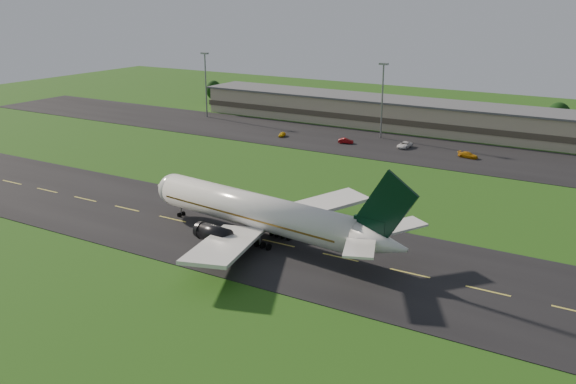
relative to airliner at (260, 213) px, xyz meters
The scene contains 12 objects.
ground 19.16m from the airliner, behind, with size 360.00×360.00×0.00m, color #204E13.
taxiway 19.14m from the airliner, behind, with size 220.00×30.00×0.10m, color black.
apron 74.60m from the airliner, 104.45° to the left, with size 260.00×30.00×0.10m, color black.
airliner is the anchor object (origin of this frame).
terminal 97.05m from the airliner, 97.21° to the left, with size 145.00×16.00×8.40m.
light_mast_west 109.06m from the airliner, 132.57° to the left, with size 2.40×1.20×20.35m.
light_mast_centre 81.64m from the airliner, 99.62° to the left, with size 2.40×1.20×20.35m.
tree_line 109.15m from the airliner, 75.03° to the left, with size 194.08×8.90×10.34m.
service_vehicle_a 77.48m from the airliner, 119.08° to the left, with size 1.41×3.51×1.19m, color #E5B60D.
service_vehicle_b 71.79m from the airliner, 105.19° to the left, with size 1.39×3.98×1.31m, color maroon.
service_vehicle_c 72.67m from the airliner, 92.86° to the left, with size 2.46×5.34×1.48m, color white.
service_vehicle_d 71.78m from the airliner, 79.30° to the left, with size 1.96×4.83×1.40m, color orange.
Camera 1 is at (72.39, -80.29, 38.18)m, focal length 40.00 mm.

